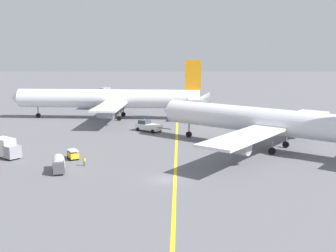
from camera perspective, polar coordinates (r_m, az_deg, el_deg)
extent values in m
plane|color=slate|center=(64.14, -0.52, -7.25)|extent=(600.00, 600.00, 0.00)
cube|color=yellow|center=(73.73, 0.94, -4.88)|extent=(3.87, 119.97, 0.01)
cylinder|color=silver|center=(119.46, -8.18, 3.69)|extent=(51.19, 8.44, 5.17)
cone|color=silver|center=(127.58, -20.02, 3.60)|extent=(3.10, 4.92, 4.75)
cone|color=silver|center=(116.99, 4.65, 3.63)|extent=(3.86, 4.36, 4.13)
cube|color=silver|center=(119.06, -6.97, 3.33)|extent=(8.98, 40.65, 0.44)
cube|color=silver|center=(116.91, 3.43, 3.89)|extent=(4.03, 13.18, 0.28)
cube|color=orange|center=(116.37, 3.31, 6.90)|extent=(4.41, 0.64, 8.15)
cylinder|color=#999EA3|center=(130.49, -6.48, 3.16)|extent=(4.36, 2.87, 2.60)
cylinder|color=#999EA3|center=(108.54, -8.55, 1.64)|extent=(4.36, 2.87, 2.60)
cylinder|color=slate|center=(115.97, -6.75, 1.70)|extent=(0.28, 0.28, 2.68)
cylinder|color=black|center=(116.18, -6.74, 1.05)|extent=(1.33, 0.63, 1.30)
cylinder|color=slate|center=(122.59, -6.19, 2.18)|extent=(0.28, 0.28, 2.68)
cylinder|color=black|center=(122.79, -6.18, 1.57)|extent=(1.33, 0.63, 1.30)
cylinder|color=slate|center=(125.66, -17.28, 1.97)|extent=(0.28, 0.28, 2.68)
cylinder|color=black|center=(125.85, -17.25, 1.37)|extent=(1.33, 0.63, 1.30)
cylinder|color=silver|center=(84.45, 12.81, 0.70)|extent=(38.61, 30.88, 5.01)
cone|color=silver|center=(96.31, -0.03, 2.14)|extent=(5.01, 5.36, 4.61)
cube|color=silver|center=(83.71, 14.18, 0.03)|extent=(33.65, 41.65, 0.44)
cylinder|color=#999EA3|center=(96.56, 16.66, 0.18)|extent=(4.92, 4.61, 2.60)
cylinder|color=#999EA3|center=(72.70, 9.30, -2.79)|extent=(4.92, 4.61, 2.60)
cylinder|color=slate|center=(80.82, 13.80, -2.37)|extent=(0.28, 0.28, 2.67)
cylinder|color=black|center=(81.12, 13.76, -3.29)|extent=(1.37, 1.22, 1.30)
cylinder|color=slate|center=(86.99, 15.58, -1.55)|extent=(0.28, 0.28, 2.67)
cylinder|color=black|center=(87.26, 15.53, -2.41)|extent=(1.37, 1.22, 1.30)
cylinder|color=slate|center=(93.65, 2.73, -0.34)|extent=(0.28, 0.28, 2.67)
cylinder|color=black|center=(93.91, 2.73, -1.14)|extent=(1.37, 1.22, 1.30)
cube|color=white|center=(100.54, -2.70, -0.11)|extent=(6.75, 6.01, 1.26)
cube|color=#333D47|center=(101.21, -3.31, 0.57)|extent=(3.17, 3.18, 0.90)
cylinder|color=#4C4C51|center=(97.67, -0.53, -0.34)|extent=(2.70, 2.05, 0.20)
sphere|color=orange|center=(101.10, -3.32, 0.93)|extent=(0.24, 0.24, 0.24)
cylinder|color=black|center=(100.99, -4.20, -0.45)|extent=(0.90, 0.77, 0.90)
cylinder|color=black|center=(103.15, -3.18, -0.20)|extent=(0.90, 0.77, 0.90)
cylinder|color=black|center=(98.18, -2.19, -0.74)|extent=(0.90, 0.77, 0.90)
cylinder|color=black|center=(100.39, -1.18, -0.49)|extent=(0.90, 0.77, 0.90)
cube|color=gray|center=(80.11, -20.40, -3.28)|extent=(3.22, 3.25, 2.20)
cube|color=silver|center=(82.23, -21.38, -2.64)|extent=(4.78, 4.50, 3.20)
cylinder|color=black|center=(81.69, -20.36, -3.81)|extent=(0.59, 0.53, 0.60)
cylinder|color=black|center=(81.01, -21.21, -3.98)|extent=(0.59, 0.53, 0.60)
cylinder|color=black|center=(82.95, -20.90, -3.64)|extent=(0.59, 0.53, 0.60)
cylinder|color=black|center=(82.28, -21.74, -3.80)|extent=(0.59, 0.53, 0.60)
cube|color=gold|center=(77.22, -12.84, -3.83)|extent=(2.56, 3.00, 1.00)
cube|color=#B2B2B7|center=(77.01, -12.86, -3.22)|extent=(2.68, 3.15, 0.12)
cylinder|color=black|center=(76.82, -12.17, -4.26)|extent=(0.46, 0.62, 0.60)
cylinder|color=black|center=(76.46, -13.17, -4.38)|extent=(0.46, 0.62, 0.60)
cylinder|color=black|center=(78.22, -12.48, -4.01)|extent=(0.46, 0.62, 0.60)
cylinder|color=black|center=(77.86, -13.47, -4.12)|extent=(0.46, 0.62, 0.60)
cylinder|color=silver|center=(70.25, -14.70, -4.83)|extent=(2.97, 4.38, 2.00)
cube|color=#4C4C51|center=(68.38, -14.67, -5.43)|extent=(2.17, 2.20, 1.80)
cylinder|color=black|center=(69.83, -14.07, -5.84)|extent=(0.35, 0.63, 0.60)
cylinder|color=black|center=(69.83, -15.23, -5.89)|extent=(0.35, 0.63, 0.60)
cylinder|color=black|center=(71.27, -14.10, -5.50)|extent=(0.35, 0.63, 0.60)
cylinder|color=black|center=(71.27, -15.23, -5.56)|extent=(0.35, 0.63, 0.60)
cylinder|color=#4C4C51|center=(72.57, -11.34, -5.01)|extent=(0.28, 0.28, 0.83)
cylinder|color=#D1E02D|center=(72.38, -11.36, -4.47)|extent=(0.36, 0.36, 0.59)
sphere|color=brown|center=(72.28, -11.38, -4.16)|extent=(0.22, 0.22, 0.22)
cylinder|color=#F24C19|center=(72.34, -11.61, -4.39)|extent=(0.05, 0.05, 0.40)
cylinder|color=#B7B7BC|center=(144.81, -9.40, 4.15)|extent=(5.08, 17.64, 3.20)
cylinder|color=#99999E|center=(153.17, -8.53, 4.51)|extent=(3.84, 3.84, 3.52)
cylinder|color=#595960|center=(152.42, -8.61, 3.74)|extent=(0.70, 0.70, 3.93)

